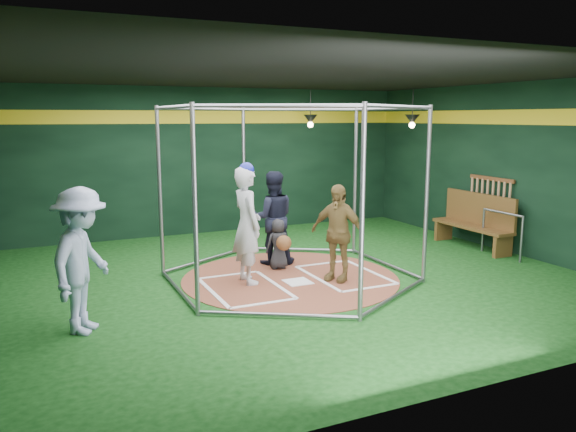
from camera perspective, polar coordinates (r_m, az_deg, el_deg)
name	(u,v)px	position (r m, az deg, el deg)	size (l,w,h in m)	color
room_shell	(290,179)	(9.60, 0.23, 3.76)	(10.10, 9.10, 3.53)	#0C350D
clay_disc	(290,278)	(9.94, 0.24, -6.32)	(3.80, 3.80, 0.01)	brown
home_plate	(298,282)	(9.67, 0.99, -6.70)	(0.43, 0.43, 0.01)	white
batter_box_left	(245,288)	(9.36, -4.43, -7.31)	(1.17, 1.77, 0.01)	white
batter_box_right	(344,275)	(10.14, 5.74, -5.96)	(1.17, 1.77, 0.01)	white
batting_cage	(290,194)	(9.62, 0.25, 2.25)	(4.05, 4.67, 3.00)	gray
bat_rack	(490,200)	(12.84, 19.83, 1.59)	(0.07, 1.25, 0.98)	brown
pendant_lamp_near	(310,120)	(13.73, 2.29, 9.76)	(0.34, 0.34, 0.90)	black
pendant_lamp_far	(412,120)	(13.33, 12.50, 9.53)	(0.34, 0.34, 0.90)	black
batter_figure	(247,224)	(9.48, -4.19, -0.80)	(0.50, 0.74, 2.05)	#BABAC1
visitor_leopard	(337,233)	(9.64, 5.02, -1.70)	(0.98, 0.41, 1.67)	#9D8143
catcher_figure	(279,244)	(10.38, -0.91, -2.84)	(0.47, 0.55, 0.94)	black
umpire	(272,218)	(10.72, -1.60, -0.18)	(0.87, 0.68, 1.78)	black
bystander_blue	(82,261)	(7.77, -20.21, -4.29)	(1.24, 0.71, 1.93)	#A7B8DE
dugout_bench	(475,220)	(12.78, 18.50, -0.40)	(0.47, 2.03, 1.18)	brown
steel_railing	(502,227)	(12.12, 20.92, -1.02)	(0.05, 1.08, 0.93)	slate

